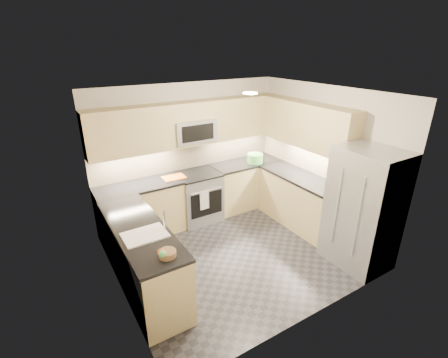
# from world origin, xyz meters

# --- Properties ---
(floor) EXTENTS (3.60, 3.20, 0.00)m
(floor) POSITION_xyz_m (0.00, 0.00, 0.00)
(floor) COLOR black
(floor) RESTS_ON ground
(ceiling) EXTENTS (3.60, 3.20, 0.02)m
(ceiling) POSITION_xyz_m (0.00, 0.00, 2.50)
(ceiling) COLOR beige
(ceiling) RESTS_ON wall_back
(wall_back) EXTENTS (3.60, 0.02, 2.50)m
(wall_back) POSITION_xyz_m (0.00, 1.60, 1.25)
(wall_back) COLOR #BCB3A4
(wall_back) RESTS_ON floor
(wall_front) EXTENTS (3.60, 0.02, 2.50)m
(wall_front) POSITION_xyz_m (0.00, -1.60, 1.25)
(wall_front) COLOR #BCB3A4
(wall_front) RESTS_ON floor
(wall_left) EXTENTS (0.02, 3.20, 2.50)m
(wall_left) POSITION_xyz_m (-1.80, 0.00, 1.25)
(wall_left) COLOR #BCB3A4
(wall_left) RESTS_ON floor
(wall_right) EXTENTS (0.02, 3.20, 2.50)m
(wall_right) POSITION_xyz_m (1.80, 0.00, 1.25)
(wall_right) COLOR #BCB3A4
(wall_right) RESTS_ON floor
(base_cab_back_left) EXTENTS (1.42, 0.60, 0.90)m
(base_cab_back_left) POSITION_xyz_m (-1.09, 1.30, 0.45)
(base_cab_back_left) COLOR tan
(base_cab_back_left) RESTS_ON floor
(base_cab_back_right) EXTENTS (1.42, 0.60, 0.90)m
(base_cab_back_right) POSITION_xyz_m (1.09, 1.30, 0.45)
(base_cab_back_right) COLOR tan
(base_cab_back_right) RESTS_ON floor
(base_cab_right) EXTENTS (0.60, 1.70, 0.90)m
(base_cab_right) POSITION_xyz_m (1.50, 0.15, 0.45)
(base_cab_right) COLOR tan
(base_cab_right) RESTS_ON floor
(base_cab_peninsula) EXTENTS (0.60, 2.00, 0.90)m
(base_cab_peninsula) POSITION_xyz_m (-1.50, 0.00, 0.45)
(base_cab_peninsula) COLOR tan
(base_cab_peninsula) RESTS_ON floor
(countertop_back_left) EXTENTS (1.42, 0.63, 0.04)m
(countertop_back_left) POSITION_xyz_m (-1.09, 1.30, 0.92)
(countertop_back_left) COLOR black
(countertop_back_left) RESTS_ON base_cab_back_left
(countertop_back_right) EXTENTS (1.42, 0.63, 0.04)m
(countertop_back_right) POSITION_xyz_m (1.09, 1.30, 0.92)
(countertop_back_right) COLOR black
(countertop_back_right) RESTS_ON base_cab_back_right
(countertop_right) EXTENTS (0.63, 1.70, 0.04)m
(countertop_right) POSITION_xyz_m (1.50, 0.15, 0.92)
(countertop_right) COLOR black
(countertop_right) RESTS_ON base_cab_right
(countertop_peninsula) EXTENTS (0.63, 2.00, 0.04)m
(countertop_peninsula) POSITION_xyz_m (-1.50, 0.00, 0.92)
(countertop_peninsula) COLOR black
(countertop_peninsula) RESTS_ON base_cab_peninsula
(upper_cab_back) EXTENTS (3.60, 0.35, 0.75)m
(upper_cab_back) POSITION_xyz_m (0.00, 1.43, 1.83)
(upper_cab_back) COLOR tan
(upper_cab_back) RESTS_ON wall_back
(upper_cab_right) EXTENTS (0.35, 1.95, 0.75)m
(upper_cab_right) POSITION_xyz_m (1.62, 0.28, 1.83)
(upper_cab_right) COLOR tan
(upper_cab_right) RESTS_ON wall_right
(backsplash_back) EXTENTS (3.60, 0.01, 0.51)m
(backsplash_back) POSITION_xyz_m (0.00, 1.60, 1.20)
(backsplash_back) COLOR tan
(backsplash_back) RESTS_ON wall_back
(backsplash_right) EXTENTS (0.01, 2.30, 0.51)m
(backsplash_right) POSITION_xyz_m (1.80, 0.45, 1.20)
(backsplash_right) COLOR tan
(backsplash_right) RESTS_ON wall_right
(gas_range) EXTENTS (0.76, 0.65, 0.91)m
(gas_range) POSITION_xyz_m (0.00, 1.28, 0.46)
(gas_range) COLOR #929499
(gas_range) RESTS_ON floor
(range_cooktop) EXTENTS (0.76, 0.65, 0.03)m
(range_cooktop) POSITION_xyz_m (0.00, 1.28, 0.92)
(range_cooktop) COLOR black
(range_cooktop) RESTS_ON gas_range
(oven_door_glass) EXTENTS (0.62, 0.02, 0.45)m
(oven_door_glass) POSITION_xyz_m (0.00, 0.95, 0.45)
(oven_door_glass) COLOR black
(oven_door_glass) RESTS_ON gas_range
(oven_handle) EXTENTS (0.60, 0.02, 0.02)m
(oven_handle) POSITION_xyz_m (0.00, 0.93, 0.72)
(oven_handle) COLOR #B2B5BA
(oven_handle) RESTS_ON gas_range
(microwave) EXTENTS (0.76, 0.40, 0.40)m
(microwave) POSITION_xyz_m (0.00, 1.40, 1.70)
(microwave) COLOR #94979B
(microwave) RESTS_ON upper_cab_back
(microwave_door) EXTENTS (0.60, 0.01, 0.28)m
(microwave_door) POSITION_xyz_m (0.00, 1.20, 1.70)
(microwave_door) COLOR black
(microwave_door) RESTS_ON microwave
(refrigerator) EXTENTS (0.70, 0.90, 1.80)m
(refrigerator) POSITION_xyz_m (1.45, -1.15, 0.90)
(refrigerator) COLOR #9B9DA2
(refrigerator) RESTS_ON floor
(fridge_handle_left) EXTENTS (0.02, 0.02, 1.20)m
(fridge_handle_left) POSITION_xyz_m (1.08, -1.33, 0.95)
(fridge_handle_left) COLOR #B2B5BA
(fridge_handle_left) RESTS_ON refrigerator
(fridge_handle_right) EXTENTS (0.02, 0.02, 1.20)m
(fridge_handle_right) POSITION_xyz_m (1.08, -0.97, 0.95)
(fridge_handle_right) COLOR #B2B5BA
(fridge_handle_right) RESTS_ON refrigerator
(sink_basin) EXTENTS (0.52, 0.38, 0.16)m
(sink_basin) POSITION_xyz_m (-1.50, -0.25, 0.88)
(sink_basin) COLOR white
(sink_basin) RESTS_ON base_cab_peninsula
(faucet) EXTENTS (0.03, 0.03, 0.28)m
(faucet) POSITION_xyz_m (-1.24, -0.25, 1.08)
(faucet) COLOR silver
(faucet) RESTS_ON countertop_peninsula
(utensil_bowl) EXTENTS (0.36, 0.36, 0.18)m
(utensil_bowl) POSITION_xyz_m (1.23, 1.18, 1.03)
(utensil_bowl) COLOR #50AF4B
(utensil_bowl) RESTS_ON countertop_back_right
(cutting_board) EXTENTS (0.40, 0.28, 0.01)m
(cutting_board) POSITION_xyz_m (-0.45, 1.29, 0.95)
(cutting_board) COLOR orange
(cutting_board) RESTS_ON countertop_back_left
(fruit_basket) EXTENTS (0.22, 0.22, 0.07)m
(fruit_basket) POSITION_xyz_m (-1.42, -0.78, 0.98)
(fruit_basket) COLOR olive
(fruit_basket) RESTS_ON countertop_peninsula
(fruit_apple) EXTENTS (0.07, 0.07, 0.07)m
(fruit_apple) POSITION_xyz_m (-1.51, -0.82, 1.05)
(fruit_apple) COLOR #AF3714
(fruit_apple) RESTS_ON fruit_basket
(fruit_pear) EXTENTS (0.08, 0.08, 0.08)m
(fruit_pear) POSITION_xyz_m (-1.51, -0.86, 1.05)
(fruit_pear) COLOR #54C55E
(fruit_pear) RESTS_ON fruit_basket
(dish_towel_check) EXTENTS (0.18, 0.02, 0.33)m
(dish_towel_check) POSITION_xyz_m (-0.07, 0.91, 0.55)
(dish_towel_check) COLOR silver
(dish_towel_check) RESTS_ON oven_handle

